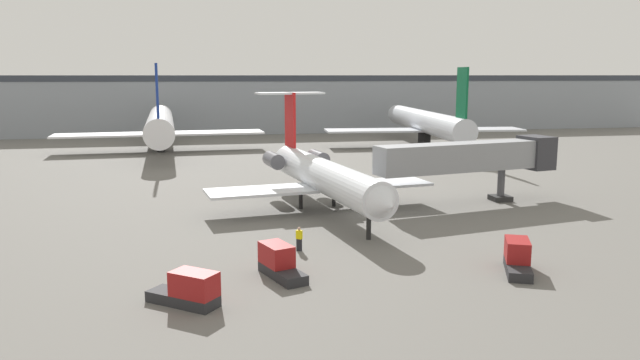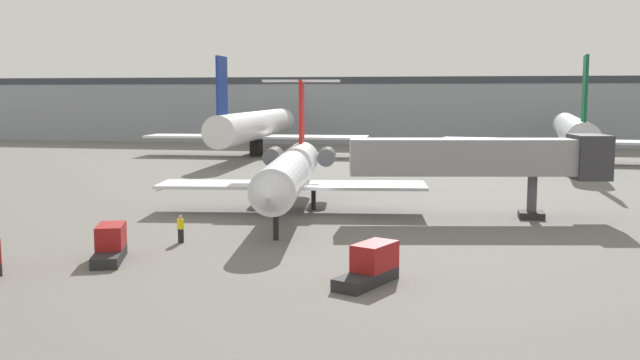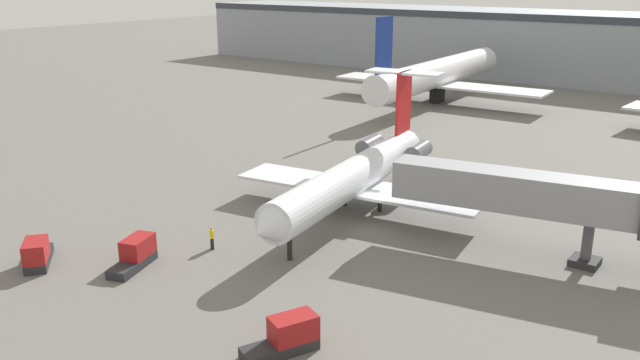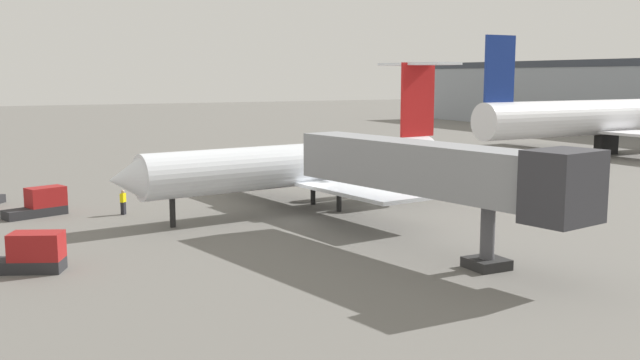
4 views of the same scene
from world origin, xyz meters
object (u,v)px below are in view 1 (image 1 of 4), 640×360
regional_jet (322,174)px  ground_crew_marshaller (299,239)px  parked_airliner_west_end (160,124)px  jet_bridge (477,157)px  baggage_tug_trailing (279,262)px  baggage_tug_lead (517,258)px  parked_airliner_west_mid (425,122)px  baggage_tug_spare (189,290)px

regional_jet → ground_crew_marshaller: (-4.10, -12.12, -2.45)m
regional_jet → parked_airliner_west_end: parked_airliner_west_end is taller
regional_jet → jet_bridge: 14.98m
regional_jet → ground_crew_marshaller: 13.03m
baggage_tug_trailing → parked_airliner_west_end: bearing=99.1°
baggage_tug_lead → regional_jet: bearing=113.8°
regional_jet → parked_airliner_west_mid: (27.08, 44.81, 0.81)m
regional_jet → baggage_tug_spare: (-11.44, -20.95, -2.47)m
regional_jet → baggage_tug_trailing: 18.34m
baggage_tug_trailing → parked_airliner_west_mid: 70.34m
baggage_tug_lead → baggage_tug_trailing: bearing=172.2°
jet_bridge → parked_airliner_west_end: size_ratio=0.48×
baggage_tug_spare → parked_airliner_west_end: size_ratio=0.10×
jet_bridge → parked_airliner_west_mid: 46.22m
regional_jet → baggage_tug_lead: size_ratio=6.46×
jet_bridge → baggage_tug_spare: jet_bridge is taller
baggage_tug_lead → baggage_tug_spare: bearing=-174.7°
baggage_tug_lead → ground_crew_marshaller: bearing=150.9°
jet_bridge → regional_jet: bearing=-179.2°
regional_jet → parked_airliner_west_end: bearing=109.3°
parked_airliner_west_mid → baggage_tug_spare: bearing=-120.4°
parked_airliner_west_end → parked_airliner_west_mid: (43.50, -2.02, -0.21)m
jet_bridge → ground_crew_marshaller: 22.95m
jet_bridge → baggage_tug_trailing: jet_bridge is taller
baggage_tug_lead → baggage_tug_trailing: (-14.60, 2.00, 0.00)m
regional_jet → jet_bridge: size_ratio=1.46×
parked_airliner_west_end → baggage_tug_trailing: bearing=-80.9°
ground_crew_marshaller → parked_airliner_west_end: parked_airliner_west_end is taller
baggage_tug_trailing → parked_airliner_west_end: parked_airliner_west_end is taller
baggage_tug_lead → baggage_tug_spare: same height
parked_airliner_west_end → parked_airliner_west_mid: 43.55m
baggage_tug_trailing → baggage_tug_spare: size_ratio=1.06×
baggage_tug_lead → baggage_tug_trailing: same height
jet_bridge → parked_airliner_west_end: (-31.36, 46.62, -0.09)m
baggage_tug_spare → parked_airliner_west_mid: bearing=59.6°
jet_bridge → parked_airliner_west_end: parked_airliner_west_end is taller
baggage_tug_lead → parked_airliner_west_mid: (18.64, 63.90, 3.29)m
baggage_tug_spare → parked_airliner_west_end: bearing=94.2°
ground_crew_marshaller → parked_airliner_west_mid: 64.99m
ground_crew_marshaller → parked_airliner_west_end: size_ratio=0.04×
ground_crew_marshaller → baggage_tug_spare: (-7.34, -8.83, -0.02)m
baggage_tug_spare → regional_jet: bearing=61.4°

